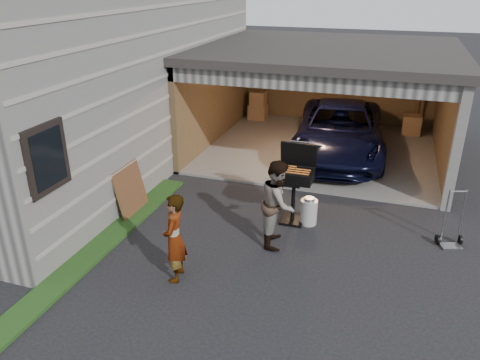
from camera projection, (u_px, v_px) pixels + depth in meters
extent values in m
plane|color=black|center=(216.00, 267.00, 8.08)|extent=(80.00, 80.00, 0.00)
cube|color=#474744|center=(54.00, 53.00, 12.17)|extent=(7.00, 11.00, 5.50)
cube|color=#193814|center=(69.00, 273.00, 7.84)|extent=(0.50, 8.00, 0.06)
cube|color=#605E59|center=(321.00, 148.00, 13.49)|extent=(6.50, 6.00, 0.06)
cube|color=#493B22|center=(338.00, 82.00, 15.50)|extent=(6.50, 0.15, 2.70)
cube|color=#493B22|center=(447.00, 113.00, 12.05)|extent=(0.15, 6.00, 2.70)
cube|color=#493B22|center=(217.00, 95.00, 13.88)|extent=(0.15, 6.00, 2.70)
cube|color=#2D2B28|center=(328.00, 50.00, 12.38)|extent=(6.80, 6.30, 0.20)
cube|color=#474744|center=(307.00, 82.00, 9.95)|extent=(6.50, 0.16, 0.36)
cube|color=silver|center=(317.00, 68.00, 10.97)|extent=(6.00, 2.40, 0.06)
cube|color=#474744|center=(456.00, 151.00, 9.49)|extent=(0.20, 0.18, 2.70)
cube|color=olive|center=(258.00, 112.00, 16.03)|extent=(0.60, 0.50, 0.50)
cube|color=olive|center=(258.00, 98.00, 15.83)|extent=(0.50, 0.45, 0.45)
cube|color=olive|center=(412.00, 125.00, 14.48)|extent=(0.55, 0.50, 0.60)
cube|color=#55301D|center=(422.00, 94.00, 14.61)|extent=(0.24, 0.43, 2.20)
imported|color=black|center=(340.00, 132.00, 12.73)|extent=(2.74, 5.15, 1.38)
imported|color=#AEC0DB|center=(174.00, 238.00, 7.48)|extent=(0.46, 0.61, 1.51)
imported|color=#452A1B|center=(278.00, 203.00, 8.48)|extent=(0.73, 0.88, 1.64)
cube|color=black|center=(292.00, 220.00, 9.54)|extent=(0.46, 0.46, 0.05)
cylinder|color=black|center=(293.00, 200.00, 9.36)|extent=(0.08, 0.08, 0.92)
cube|color=black|center=(294.00, 176.00, 9.14)|extent=(0.72, 0.50, 0.22)
cube|color=#59595B|center=(295.00, 172.00, 9.11)|extent=(0.65, 0.44, 0.02)
cube|color=black|center=(299.00, 154.00, 9.28)|extent=(0.72, 0.13, 0.50)
cylinder|color=beige|center=(309.00, 212.00, 9.38)|extent=(0.41, 0.41, 0.52)
cube|color=#55301D|center=(130.00, 190.00, 9.71)|extent=(0.27, 0.95, 1.05)
cube|color=gray|center=(451.00, 246.00, 8.64)|extent=(0.42, 0.33, 0.04)
cylinder|color=black|center=(437.00, 240.00, 8.72)|extent=(0.10, 0.19, 0.19)
cylinder|color=black|center=(460.00, 240.00, 8.72)|extent=(0.10, 0.19, 0.19)
cylinder|color=gray|center=(445.00, 217.00, 8.53)|extent=(0.03, 0.03, 1.09)
cylinder|color=gray|center=(462.00, 217.00, 8.53)|extent=(0.03, 0.03, 1.09)
cylinder|color=gray|center=(459.00, 191.00, 8.32)|extent=(0.30, 0.13, 0.03)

